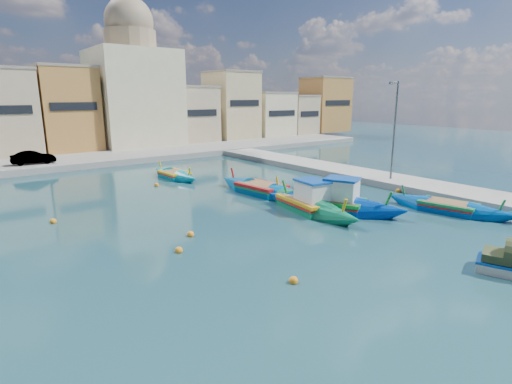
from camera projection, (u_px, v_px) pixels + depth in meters
name	position (u px, v px, depth m)	size (l,w,h in m)	color
ground	(267.00, 264.00, 16.88)	(160.00, 160.00, 0.00)	#153541
east_quay	(470.00, 195.00, 27.47)	(4.00, 70.00, 0.50)	gray
north_quay	(74.00, 161.00, 41.50)	(80.00, 8.00, 0.60)	gray
north_townhouses	(111.00, 112.00, 50.03)	(83.20, 7.87, 10.19)	tan
church_block	(133.00, 84.00, 51.68)	(10.00, 10.00, 19.10)	beige
quay_street_lamp	(394.00, 130.00, 30.81)	(1.18, 0.16, 8.00)	#595B60
luzzu_turquoise_cabin	(307.00, 204.00, 24.80)	(3.46, 9.78, 3.08)	#0B754A
luzzu_blue_cabin	(334.00, 205.00, 24.59)	(5.75, 9.27, 3.24)	#00359F
luzzu_cyan_mid	(261.00, 190.00, 28.91)	(3.06, 9.07, 2.63)	#005596
luzzu_green	(174.00, 176.00, 34.39)	(2.23, 6.94, 2.15)	#00869B
luzzu_blue_south	(448.00, 208.00, 24.38)	(3.24, 8.05, 2.27)	#004BA0
mooring_buoys	(215.00, 219.00, 22.79)	(22.20, 19.24, 0.36)	orange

